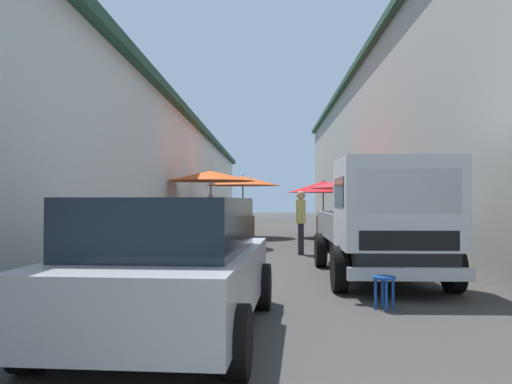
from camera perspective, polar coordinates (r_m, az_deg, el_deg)
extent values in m
plane|color=#3D3A38|center=(14.92, 2.84, -6.41)|extent=(90.00, 90.00, 0.00)
cube|color=silver|center=(18.29, -19.28, 1.49)|extent=(49.50, 7.00, 4.36)
cube|color=#284C38|center=(18.53, -19.24, 8.62)|extent=(49.80, 7.50, 0.24)
cube|color=#A39E93|center=(18.65, 24.23, 5.29)|extent=(49.50, 7.00, 6.83)
cube|color=#284C38|center=(19.35, 24.16, 15.76)|extent=(49.80, 7.50, 0.24)
cylinder|color=#9E9EA3|center=(15.91, -4.98, -1.85)|extent=(0.06, 0.06, 2.33)
cone|color=#D84C14|center=(15.92, -4.98, 1.77)|extent=(2.74, 2.74, 0.32)
sphere|color=#9E9EA3|center=(15.93, -4.98, 2.49)|extent=(0.07, 0.07, 0.07)
cube|color=brown|center=(16.07, -4.32, -4.49)|extent=(0.94, 0.59, 0.85)
sphere|color=orange|center=(16.30, -4.90, -2.79)|extent=(0.09, 0.09, 0.09)
sphere|color=orange|center=(16.36, -4.14, -2.78)|extent=(0.09, 0.09, 0.09)
sphere|color=orange|center=(16.39, -4.88, -2.78)|extent=(0.09, 0.09, 0.09)
sphere|color=orange|center=(16.27, -4.03, -2.79)|extent=(0.09, 0.09, 0.09)
sphere|color=orange|center=(16.30, -3.59, -2.79)|extent=(0.09, 0.09, 0.09)
cylinder|color=#9E9EA3|center=(20.26, 7.39, -1.88)|extent=(0.06, 0.06, 2.17)
cone|color=red|center=(20.26, 7.39, 0.57)|extent=(2.80, 2.80, 0.43)
sphere|color=#9E9EA3|center=(20.27, 7.38, 1.30)|extent=(0.07, 0.07, 0.07)
cube|color=#9E7547|center=(20.12, 7.71, -3.77)|extent=(0.76, 0.69, 0.84)
sphere|color=orange|center=(19.99, 7.63, -2.45)|extent=(0.09, 0.09, 0.09)
sphere|color=orange|center=(20.38, 7.84, -2.42)|extent=(0.09, 0.09, 0.09)
sphere|color=orange|center=(20.01, 7.83, -2.30)|extent=(0.09, 0.09, 0.09)
cylinder|color=#9E9EA3|center=(16.99, 10.07, -2.02)|extent=(0.06, 0.06, 2.19)
cone|color=red|center=(17.00, 10.06, 1.04)|extent=(2.49, 2.49, 0.37)
sphere|color=#9E9EA3|center=(17.00, 10.05, 1.81)|extent=(0.07, 0.07, 0.07)
cube|color=brown|center=(16.94, 10.78, -4.41)|extent=(0.74, 0.76, 0.78)
sphere|color=orange|center=(17.08, 10.87, -2.74)|extent=(0.09, 0.09, 0.09)
sphere|color=orange|center=(17.05, 10.08, -2.93)|extent=(0.09, 0.09, 0.09)
sphere|color=orange|center=(16.92, 10.16, -2.95)|extent=(0.09, 0.09, 0.09)
sphere|color=orange|center=(16.82, 11.29, -2.95)|extent=(0.09, 0.09, 0.09)
sphere|color=orange|center=(16.95, 11.57, -2.94)|extent=(0.09, 0.09, 0.09)
sphere|color=orange|center=(16.78, 11.48, -2.96)|extent=(0.09, 0.09, 0.09)
cylinder|color=#9E9EA3|center=(20.08, -1.45, -1.62)|extent=(0.06, 0.06, 2.37)
cone|color=#D84C14|center=(20.09, -1.45, 1.24)|extent=(2.88, 2.88, 0.36)
sphere|color=#9E9EA3|center=(20.10, -1.45, 1.87)|extent=(0.07, 0.07, 0.07)
cube|color=olive|center=(20.26, -1.17, -3.80)|extent=(0.76, 0.69, 0.82)
sphere|color=orange|center=(20.05, -1.25, -2.52)|extent=(0.09, 0.09, 0.09)
sphere|color=orange|center=(20.43, -1.41, -2.49)|extent=(0.09, 0.09, 0.09)
sphere|color=orange|center=(20.17, -1.65, -2.51)|extent=(0.09, 0.09, 0.09)
sphere|color=orange|center=(20.06, -0.63, -2.52)|extent=(0.09, 0.09, 0.09)
cube|color=#ADAFB5|center=(5.69, -9.11, -9.56)|extent=(4.00, 1.97, 0.64)
cube|color=#19232D|center=(5.48, -9.48, -3.58)|extent=(2.43, 1.66, 0.56)
cube|color=black|center=(7.56, -5.51, -9.09)|extent=(0.21, 1.65, 0.20)
cube|color=silver|center=(7.68, -9.80, -6.86)|extent=(0.08, 0.24, 0.14)
cube|color=silver|center=(7.46, -1.03, -7.04)|extent=(0.08, 0.24, 0.14)
cylinder|color=black|center=(7.22, -13.21, -9.86)|extent=(0.61, 0.24, 0.60)
cylinder|color=black|center=(6.89, 0.74, -10.33)|extent=(0.61, 0.24, 0.60)
cylinder|color=black|center=(4.82, -23.49, -14.33)|extent=(0.61, 0.24, 0.60)
cylinder|color=black|center=(4.30, -2.08, -16.07)|extent=(0.61, 0.24, 0.60)
cube|color=black|center=(9.97, 12.93, -6.22)|extent=(4.81, 1.49, 0.36)
cube|color=silver|center=(8.33, 15.09, -1.20)|extent=(1.54, 1.76, 1.40)
cube|color=#19232D|center=(7.62, 16.37, 0.09)|extent=(0.07, 1.47, 0.63)
cube|color=#19232D|center=(8.33, 15.09, 0.00)|extent=(1.05, 1.78, 0.45)
cube|color=black|center=(7.63, 16.42, -5.14)|extent=(0.07, 1.40, 0.28)
cube|color=silver|center=(7.60, 16.59, -8.64)|extent=(0.13, 1.75, 0.18)
cube|color=gray|center=(10.92, 16.33, -3.49)|extent=(3.16, 0.07, 0.50)
cube|color=gray|center=(10.63, 7.69, -3.59)|extent=(3.16, 0.07, 0.50)
cube|color=gray|center=(12.27, 10.76, -3.22)|extent=(0.07, 1.65, 0.50)
cylinder|color=black|center=(8.64, 20.83, -7.94)|extent=(0.72, 0.22, 0.72)
cylinder|color=black|center=(8.24, 9.13, -8.34)|extent=(0.72, 0.22, 0.72)
cylinder|color=black|center=(11.57, 15.81, -6.17)|extent=(0.72, 0.22, 0.72)
cylinder|color=black|center=(11.28, 7.10, -6.34)|extent=(0.72, 0.22, 0.72)
cylinder|color=#232328|center=(13.66, 4.91, -5.17)|extent=(0.14, 0.14, 0.83)
cylinder|color=#232328|center=(13.83, 4.99, -5.12)|extent=(0.14, 0.14, 0.83)
cube|color=#D8C666|center=(13.71, 4.95, -2.13)|extent=(0.51, 0.28, 0.62)
sphere|color=#A57A5B|center=(13.71, 4.95, -0.36)|extent=(0.23, 0.23, 0.23)
cylinder|color=#D8C666|center=(13.42, 4.82, -2.02)|extent=(0.08, 0.08, 0.56)
cylinder|color=#D8C666|center=(14.00, 5.07, -1.98)|extent=(0.08, 0.08, 0.56)
cylinder|color=#232328|center=(18.94, -5.13, -3.99)|extent=(0.14, 0.14, 0.82)
cylinder|color=#232328|center=(18.80, -4.87, -4.02)|extent=(0.14, 0.14, 0.82)
cube|color=#33518C|center=(18.85, -5.00, -1.83)|extent=(0.50, 0.45, 0.61)
sphere|color=tan|center=(18.84, -5.00, -0.56)|extent=(0.23, 0.23, 0.23)
cylinder|color=#33518C|center=(19.09, -5.44, -1.73)|extent=(0.08, 0.08, 0.55)
cylinder|color=#33518C|center=(18.60, -4.55, -1.75)|extent=(0.08, 0.08, 0.55)
cylinder|color=#194CB2|center=(7.06, 13.88, -9.08)|extent=(0.30, 0.30, 0.03)
cylinder|color=#194CB2|center=(7.20, 13.69, -10.61)|extent=(0.04, 0.04, 0.42)
cylinder|color=#194CB2|center=(7.07, 12.98, -10.80)|extent=(0.04, 0.04, 0.42)
cylinder|color=#194CB2|center=(6.99, 14.09, -10.91)|extent=(0.04, 0.04, 0.42)
cylinder|color=#194CB2|center=(7.12, 14.79, -10.72)|extent=(0.04, 0.04, 0.42)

